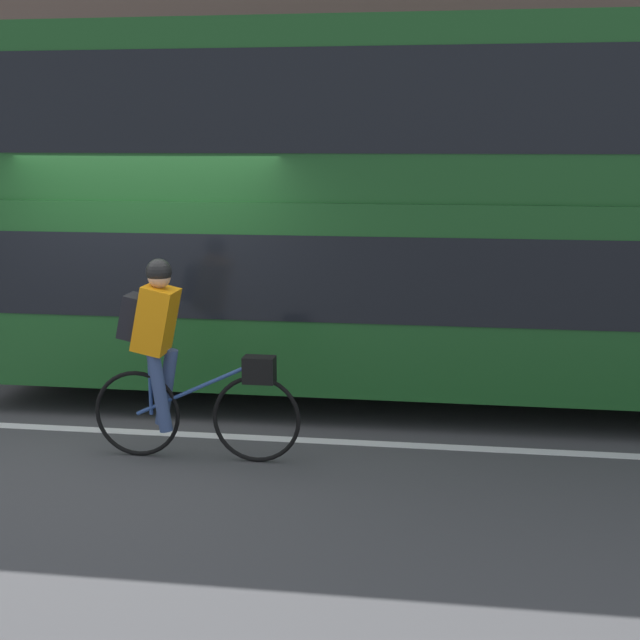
# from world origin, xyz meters

# --- Properties ---
(ground_plane) EXTENTS (80.00, 80.00, 0.00)m
(ground_plane) POSITION_xyz_m (0.00, 0.00, 0.00)
(ground_plane) COLOR #424244
(road_center_line) EXTENTS (50.00, 0.14, 0.01)m
(road_center_line) POSITION_xyz_m (0.00, -0.01, 0.00)
(road_center_line) COLOR silver
(road_center_line) RESTS_ON ground_plane
(sidewalk_curb) EXTENTS (60.00, 2.39, 0.12)m
(sidewalk_curb) POSITION_xyz_m (0.00, 5.13, 0.06)
(sidewalk_curb) COLOR gray
(sidewalk_curb) RESTS_ON ground_plane
(building_facade) EXTENTS (60.00, 0.30, 8.26)m
(building_facade) POSITION_xyz_m (0.00, 6.47, 4.13)
(building_facade) COLOR brown
(building_facade) RESTS_ON ground_plane
(bus) EXTENTS (10.39, 2.44, 3.70)m
(bus) POSITION_xyz_m (3.30, 1.52, 2.06)
(bus) COLOR black
(bus) RESTS_ON ground_plane
(cyclist_on_bike) EXTENTS (1.77, 0.32, 1.70)m
(cyclist_on_bike) POSITION_xyz_m (0.53, -0.59, 0.91)
(cyclist_on_bike) COLOR black
(cyclist_on_bike) RESTS_ON ground_plane
(trash_bin) EXTENTS (0.52, 0.52, 0.95)m
(trash_bin) POSITION_xyz_m (-2.03, 5.01, 0.59)
(trash_bin) COLOR #194C23
(trash_bin) RESTS_ON sidewalk_curb
(street_sign_post) EXTENTS (0.36, 0.09, 2.30)m
(street_sign_post) POSITION_xyz_m (-1.78, 5.00, 1.41)
(street_sign_post) COLOR #59595B
(street_sign_post) RESTS_ON sidewalk_curb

